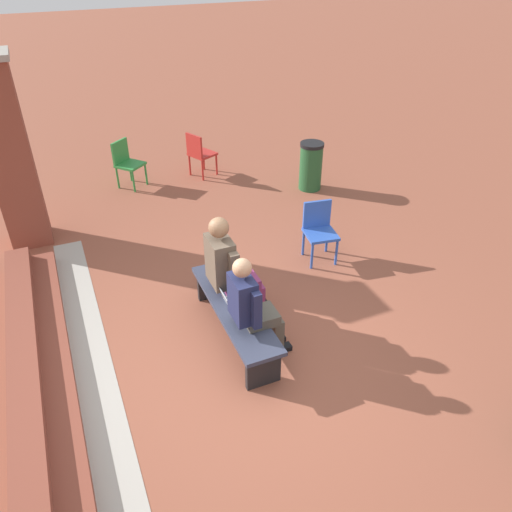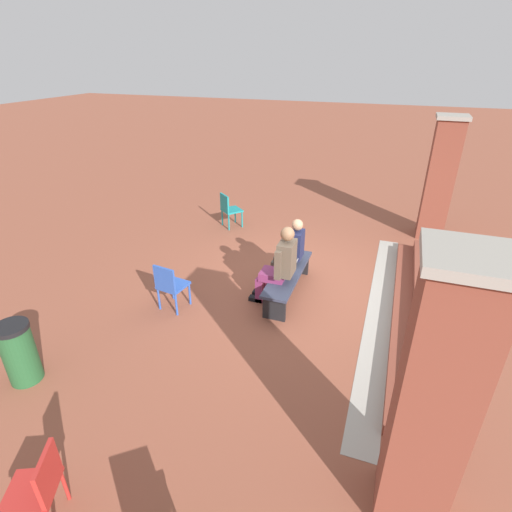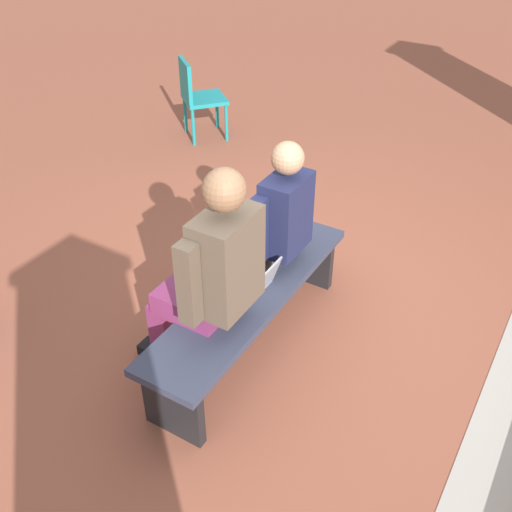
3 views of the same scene
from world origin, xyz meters
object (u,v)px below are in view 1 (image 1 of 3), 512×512
plastic_chair_foreground (126,161)px  plastic_chair_near_bench_left (199,152)px  person_adult (230,268)px  person_student (252,305)px  laptop (233,301)px  plastic_chair_by_pillar (319,228)px  bench (235,312)px  litter_bin (311,166)px

plastic_chair_foreground → plastic_chair_near_bench_left: same height
person_adult → plastic_chair_foreground: size_ratio=1.68×
person_student → laptop: (0.37, 0.08, -0.20)m
person_student → plastic_chair_foreground: size_ratio=1.54×
plastic_chair_near_bench_left → plastic_chair_by_pillar: bearing=-168.7°
laptop → plastic_chair_near_bench_left: (4.43, -1.03, -0.02)m
person_student → plastic_chair_foreground: 4.94m
laptop → plastic_chair_foreground: (4.55, 0.30, -0.02)m
bench → person_student: bearing=-169.8°
plastic_chair_near_bench_left → person_adult: bearing=167.1°
laptop → person_student: bearing=-168.3°
bench → litter_bin: bearing=-40.4°
plastic_chair_by_pillar → litter_bin: 2.28m
person_student → laptop: bearing=11.7°
person_student → plastic_chair_foreground: person_student is taller
person_adult → plastic_chair_near_bench_left: bearing=-12.9°
person_student → laptop: 0.43m
person_student → plastic_chair_near_bench_left: person_student is taller
person_student → person_adult: 0.66m
person_adult → bench: bearing=166.7°
plastic_chair_foreground → litter_bin: (-1.41, -2.99, -0.05)m
laptop → plastic_chair_by_pillar: (1.08, -1.70, -0.02)m
person_student → litter_bin: bearing=-36.7°
plastic_chair_near_bench_left → bench: bearing=167.1°
person_student → plastic_chair_by_pillar: size_ratio=1.54×
bench → laptop: (0.01, 0.01, 0.15)m
person_adult → plastic_chair_by_pillar: 1.82m
laptop → litter_bin: bearing=-40.6°
bench → person_student: (-0.36, -0.06, 0.34)m
plastic_chair_by_pillar → plastic_chair_near_bench_left: (3.35, 0.67, 0.00)m
person_adult → litter_bin: size_ratio=1.64×
laptop → plastic_chair_foreground: bearing=3.8°
person_adult → plastic_chair_near_bench_left: person_adult is taller
plastic_chair_near_bench_left → person_student: bearing=168.8°
litter_bin → person_adult: bearing=137.5°
bench → person_adult: bearing=-13.3°
plastic_chair_by_pillar → person_adult: bearing=116.2°
bench → plastic_chair_by_pillar: size_ratio=2.14×
bench → plastic_chair_near_bench_left: bearing=-12.9°
person_adult → plastic_chair_foreground: (4.26, 0.39, -0.26)m
bench → plastic_chair_by_pillar: (1.10, -1.69, 0.13)m
laptop → plastic_chair_near_bench_left: 4.55m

